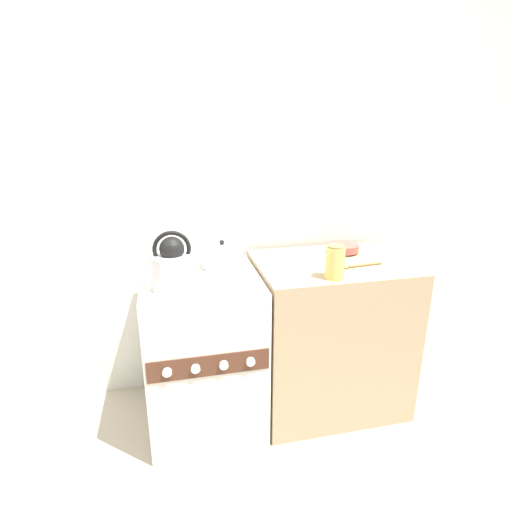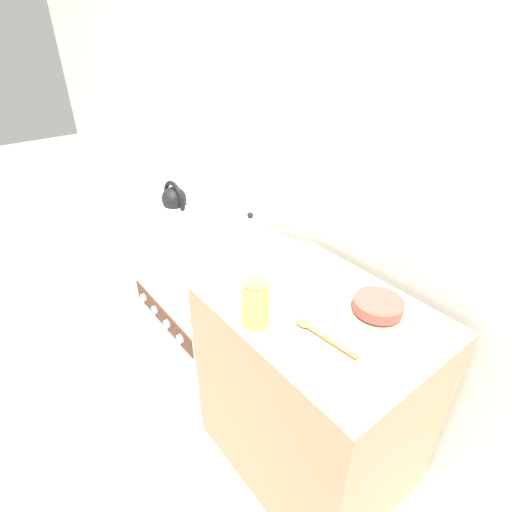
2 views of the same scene
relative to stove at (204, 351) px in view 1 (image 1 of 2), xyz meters
name	(u,v)px [view 1 (image 1 of 2)]	position (x,y,z in m)	size (l,w,h in m)	color
ground_plane	(213,456)	(0.00, -0.31, -0.44)	(12.00, 12.00, 0.00)	#B2A893
wall_back	(191,192)	(0.00, 0.40, 0.81)	(7.00, 0.06, 2.50)	silver
stove	(204,351)	(0.00, 0.00, 0.00)	(0.60, 0.64, 0.87)	silver
counter	(328,333)	(0.74, 0.01, 0.01)	(0.84, 0.64, 0.90)	tan
kettle	(173,266)	(-0.13, -0.11, 0.54)	(0.26, 0.21, 0.28)	silver
cooking_pot	(222,256)	(0.14, 0.14, 0.50)	(0.24, 0.24, 0.16)	silver
enamel_bowl	(344,248)	(0.87, 0.16, 0.49)	(0.18, 0.18, 0.05)	#B75147
storage_jar	(335,262)	(0.64, -0.23, 0.54)	(0.09, 0.09, 0.17)	#E0CC66
wooden_spoon	(357,266)	(0.83, -0.10, 0.47)	(0.25, 0.05, 0.02)	#A37A4C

